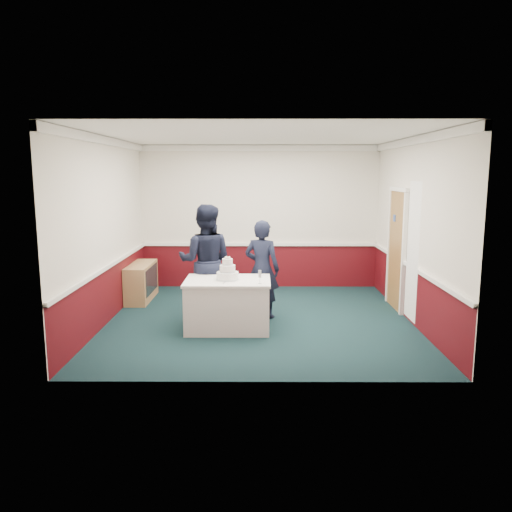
{
  "coord_description": "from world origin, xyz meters",
  "views": [
    {
      "loc": [
        -0.02,
        -8.04,
        2.42
      ],
      "look_at": [
        -0.06,
        -0.1,
        1.1
      ],
      "focal_mm": 35.0,
      "sensor_mm": 36.0,
      "label": 1
    }
  ],
  "objects_px": {
    "person_man": "(205,261)",
    "sideboard": "(141,282)",
    "person_woman": "(262,269)",
    "wedding_cake": "(228,273)",
    "champagne_flute": "(260,275)",
    "cake_table": "(228,304)",
    "cake_knife": "(225,282)"
  },
  "relations": [
    {
      "from": "champagne_flute",
      "to": "cake_table",
      "type": "bearing_deg",
      "value": 150.75
    },
    {
      "from": "cake_table",
      "to": "wedding_cake",
      "type": "bearing_deg",
      "value": 90.0
    },
    {
      "from": "sideboard",
      "to": "cake_knife",
      "type": "bearing_deg",
      "value": -49.13
    },
    {
      "from": "person_man",
      "to": "sideboard",
      "type": "bearing_deg",
      "value": -35.98
    },
    {
      "from": "cake_table",
      "to": "cake_knife",
      "type": "xyz_separation_m",
      "value": [
        -0.03,
        -0.2,
        0.39
      ]
    },
    {
      "from": "sideboard",
      "to": "cake_table",
      "type": "xyz_separation_m",
      "value": [
        1.78,
        -1.82,
        0.05
      ]
    },
    {
      "from": "sideboard",
      "to": "wedding_cake",
      "type": "height_order",
      "value": "wedding_cake"
    },
    {
      "from": "cake_table",
      "to": "wedding_cake",
      "type": "distance_m",
      "value": 0.5
    },
    {
      "from": "wedding_cake",
      "to": "person_man",
      "type": "distance_m",
      "value": 0.82
    },
    {
      "from": "cake_table",
      "to": "person_man",
      "type": "relative_size",
      "value": 0.69
    },
    {
      "from": "wedding_cake",
      "to": "champagne_flute",
      "type": "distance_m",
      "value": 0.57
    },
    {
      "from": "sideboard",
      "to": "wedding_cake",
      "type": "bearing_deg",
      "value": -45.68
    },
    {
      "from": "sideboard",
      "to": "wedding_cake",
      "type": "xyz_separation_m",
      "value": [
        1.78,
        -1.82,
        0.55
      ]
    },
    {
      "from": "person_woman",
      "to": "cake_table",
      "type": "bearing_deg",
      "value": 69.97
    },
    {
      "from": "person_woman",
      "to": "wedding_cake",
      "type": "bearing_deg",
      "value": 69.97
    },
    {
      "from": "wedding_cake",
      "to": "person_woman",
      "type": "bearing_deg",
      "value": 50.73
    },
    {
      "from": "champagne_flute",
      "to": "person_man",
      "type": "relative_size",
      "value": 0.11
    },
    {
      "from": "sideboard",
      "to": "person_man",
      "type": "xyz_separation_m",
      "value": [
        1.36,
        -1.12,
        0.61
      ]
    },
    {
      "from": "champagne_flute",
      "to": "person_man",
      "type": "bearing_deg",
      "value": 133.01
    },
    {
      "from": "wedding_cake",
      "to": "champagne_flute",
      "type": "height_order",
      "value": "wedding_cake"
    },
    {
      "from": "sideboard",
      "to": "person_woman",
      "type": "bearing_deg",
      "value": -26.68
    },
    {
      "from": "champagne_flute",
      "to": "person_man",
      "type": "xyz_separation_m",
      "value": [
        -0.92,
        0.98,
        0.03
      ]
    },
    {
      "from": "sideboard",
      "to": "person_woman",
      "type": "relative_size",
      "value": 0.72
    },
    {
      "from": "wedding_cake",
      "to": "person_man",
      "type": "bearing_deg",
      "value": 120.67
    },
    {
      "from": "person_man",
      "to": "person_woman",
      "type": "bearing_deg",
      "value": -179.23
    },
    {
      "from": "sideboard",
      "to": "wedding_cake",
      "type": "relative_size",
      "value": 3.3
    },
    {
      "from": "wedding_cake",
      "to": "champagne_flute",
      "type": "relative_size",
      "value": 1.78
    },
    {
      "from": "sideboard",
      "to": "cake_knife",
      "type": "height_order",
      "value": "cake_knife"
    },
    {
      "from": "champagne_flute",
      "to": "cake_knife",
      "type": "bearing_deg",
      "value": 171.42
    },
    {
      "from": "cake_table",
      "to": "person_woman",
      "type": "bearing_deg",
      "value": 50.73
    },
    {
      "from": "champagne_flute",
      "to": "person_man",
      "type": "distance_m",
      "value": 1.34
    },
    {
      "from": "champagne_flute",
      "to": "wedding_cake",
      "type": "bearing_deg",
      "value": 150.75
    }
  ]
}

